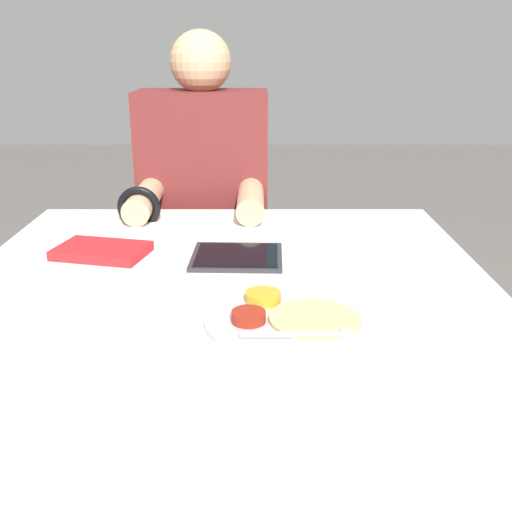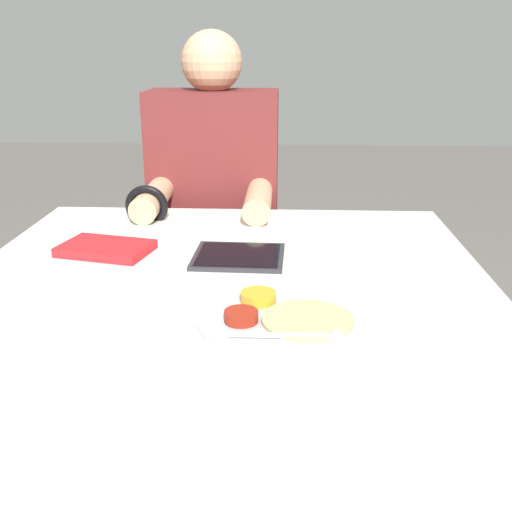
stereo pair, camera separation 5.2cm
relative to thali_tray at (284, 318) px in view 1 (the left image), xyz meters
name	(u,v)px [view 1 (the left image)]	position (x,y,z in m)	size (l,w,h in m)	color
dining_table	(228,425)	(-0.11, 0.22, -0.36)	(1.02, 0.96, 0.70)	silver
thali_tray	(284,318)	(0.00, 0.00, 0.00)	(0.26, 0.26, 0.03)	#B7BABF
red_notebook	(100,252)	(-0.38, 0.33, 0.00)	(0.21, 0.16, 0.02)	silver
tablet_device	(235,257)	(-0.09, 0.31, 0.00)	(0.19, 0.18, 0.01)	#28282D
person_diner	(204,244)	(-0.20, 0.87, -0.16)	(0.38, 0.45, 1.17)	black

